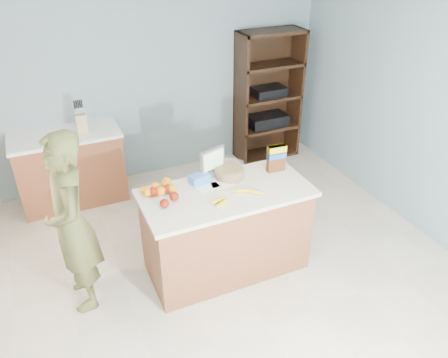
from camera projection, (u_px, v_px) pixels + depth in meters
name	position (u px, v px, depth m)	size (l,w,h in m)	color
floor	(239.00, 285.00, 4.19)	(4.50, 5.00, 0.02)	beige
walls	(243.00, 127.00, 3.35)	(4.52, 5.02, 2.51)	gray
counter_peninsula	(226.00, 233.00, 4.21)	(1.56, 0.76, 0.90)	brown
back_cabinet	(71.00, 167.00, 5.26)	(1.24, 0.62, 0.90)	brown
shelving_unit	(267.00, 98.00, 6.14)	(0.90, 0.40, 1.80)	black
person	(72.00, 225.00, 3.63)	(0.61, 0.40, 1.67)	brown
knife_block	(81.00, 123.00, 5.01)	(0.12, 0.10, 0.31)	tan
envelopes	(216.00, 186.00, 4.04)	(0.38, 0.15, 0.00)	white
bananas	(235.00, 196.00, 3.85)	(0.52, 0.23, 0.04)	yellow
apples	(165.00, 195.00, 3.83)	(0.23, 0.30, 0.08)	maroon
oranges	(159.00, 188.00, 3.93)	(0.31, 0.22, 0.08)	orange
blue_carton	(199.00, 179.00, 4.08)	(0.18, 0.12, 0.08)	blue
salad_bowl	(229.00, 172.00, 4.16)	(0.30, 0.30, 0.13)	#267219
tv	(212.00, 161.00, 4.13)	(0.28, 0.12, 0.28)	silver
cereal_box	(276.00, 157.00, 4.21)	(0.18, 0.08, 0.27)	#592B14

